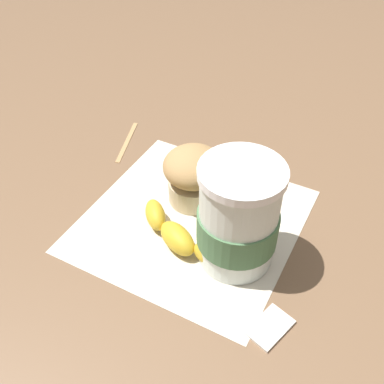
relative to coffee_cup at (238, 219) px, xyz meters
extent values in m
plane|color=brown|center=(0.07, -0.05, -0.07)|extent=(3.00, 3.00, 0.00)
cube|color=beige|center=(0.07, -0.05, -0.07)|extent=(0.33, 0.33, 0.00)
cylinder|color=silver|center=(0.00, 0.00, 0.00)|extent=(0.09, 0.09, 0.13)
cylinder|color=white|center=(0.00, 0.00, 0.07)|extent=(0.10, 0.10, 0.01)
cylinder|color=#4C754C|center=(0.00, 0.00, -0.01)|extent=(0.09, 0.09, 0.04)
cylinder|color=beige|center=(0.07, -0.09, -0.05)|extent=(0.07, 0.07, 0.03)
ellipsoid|color=#AD8451|center=(0.07, -0.09, -0.01)|extent=(0.08, 0.08, 0.05)
ellipsoid|color=gold|center=(0.11, -0.03, -0.05)|extent=(0.05, 0.06, 0.03)
ellipsoid|color=gold|center=(0.07, 0.00, -0.05)|extent=(0.07, 0.06, 0.03)
ellipsoid|color=gold|center=(0.02, 0.02, -0.05)|extent=(0.06, 0.04, 0.03)
cube|color=white|center=(-0.05, 0.09, -0.06)|extent=(0.05, 0.06, 0.01)
cube|color=tan|center=(0.21, -0.19, -0.07)|extent=(0.02, 0.11, 0.00)
camera|label=1|loc=(-0.04, 0.36, 0.36)|focal=42.00mm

